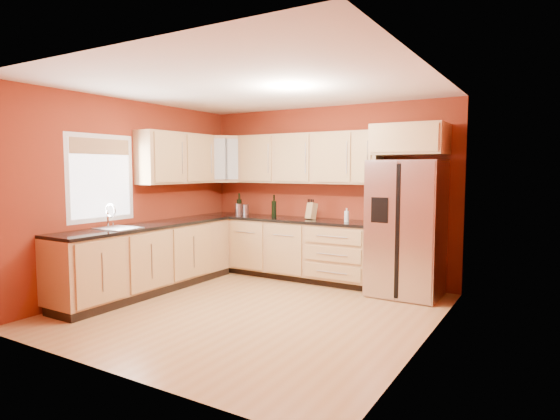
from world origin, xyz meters
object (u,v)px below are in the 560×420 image
refrigerator (406,228)px  knife_block (311,211)px  wine_bottle_a (274,206)px  canister_left (239,209)px  soap_dispenser (347,215)px

refrigerator → knife_block: size_ratio=7.31×
wine_bottle_a → canister_left: bearing=-173.4°
refrigerator → knife_block: (-1.46, 0.12, 0.15)m
canister_left → knife_block: bearing=3.9°
refrigerator → wine_bottle_a: 2.12m
canister_left → soap_dispenser: bearing=-0.1°
knife_block → wine_bottle_a: bearing=-160.6°
refrigerator → wine_bottle_a: bearing=177.1°
refrigerator → soap_dispenser: size_ratio=9.09×
canister_left → wine_bottle_a: 0.64m
wine_bottle_a → soap_dispenser: 1.26m
refrigerator → knife_block: 1.47m
canister_left → wine_bottle_a: size_ratio=0.55×
canister_left → refrigerator: bearing=-0.7°
wine_bottle_a → knife_block: size_ratio=1.41×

